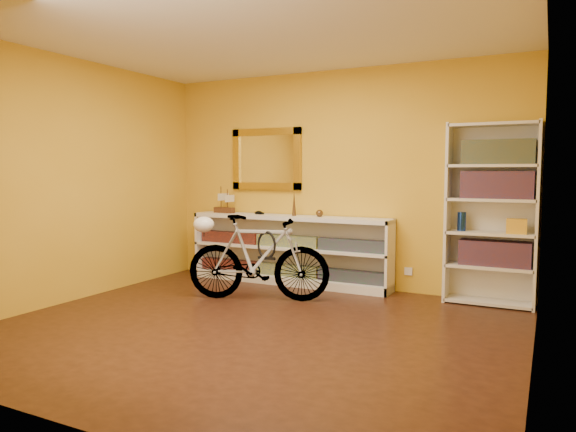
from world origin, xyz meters
The scene contains 24 objects.
floor centered at (0.00, 0.00, -0.01)m, with size 4.50×4.00×0.01m, color black.
ceiling centered at (0.00, 0.00, 2.60)m, with size 4.50×4.00×0.01m, color silver.
back_wall centered at (0.00, 2.00, 1.30)m, with size 4.50×0.01×2.60m, color gold.
left_wall centered at (-2.25, 0.00, 1.30)m, with size 0.01×4.00×2.60m, color gold.
right_wall centered at (2.25, 0.00, 1.30)m, with size 0.01×4.00×2.60m, color gold.
gilt_mirror centered at (-0.95, 1.97, 1.55)m, with size 0.98×0.06×0.78m, color olive.
wall_socket centered at (0.90, 1.99, 0.25)m, with size 0.09×0.01×0.09m, color silver.
console_unit centered at (-0.55, 1.81, 0.42)m, with size 2.60×0.35×0.85m, color silver, non-canonical shape.
cd_row_lower centered at (-0.55, 1.79, 0.17)m, with size 2.50×0.13×0.14m, color black.
cd_row_upper centered at (-0.55, 1.79, 0.54)m, with size 2.50×0.13×0.14m, color navy.
model_ship centered at (-1.50, 1.81, 1.02)m, with size 0.29×0.11×0.35m, color #3D2111, non-canonical shape.
toy_car centered at (-0.97, 1.81, 0.85)m, with size 0.00×0.00×0.00m, color black.
bronze_ornament centered at (-0.48, 1.81, 1.00)m, with size 0.05×0.05×0.31m, color #4F351B.
decorative_orb centered at (-0.14, 1.81, 0.89)m, with size 0.09×0.09×0.09m, color #4F351B.
bookcase centered at (1.78, 1.84, 0.95)m, with size 0.90×0.30×1.90m, color silver, non-canonical shape.
book_row_a centered at (1.83, 1.84, 0.55)m, with size 0.70×0.22×0.26m, color maroon.
book_row_b centered at (1.83, 1.84, 1.25)m, with size 0.70×0.22×0.28m, color maroon.
book_row_c centered at (1.83, 1.84, 1.59)m, with size 0.70×0.22×0.25m, color #16434F.
travel_mug centered at (1.49, 1.82, 0.86)m, with size 0.09×0.09×0.20m, color navy.
red_tin centered at (1.58, 1.87, 1.56)m, with size 0.15×0.15×0.20m, color maroon.
yellow_bag centered at (2.03, 1.80, 0.84)m, with size 0.19×0.13×0.15m, color gold.
bicycle centered at (-0.47, 0.92, 0.46)m, with size 1.58×0.41×0.93m, color silver.
helmet centered at (-1.04, 0.73, 0.82)m, with size 0.23×0.22×0.17m, color white.
u_lock centered at (-0.38, 0.95, 0.60)m, with size 0.23×0.23×0.02m, color black.
Camera 1 is at (2.33, -3.92, 1.39)m, focal length 32.62 mm.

